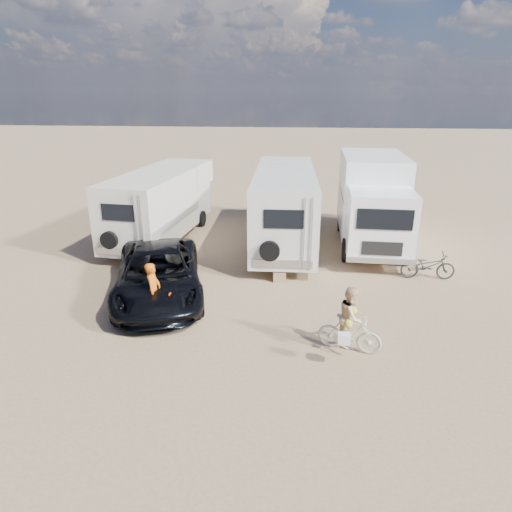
# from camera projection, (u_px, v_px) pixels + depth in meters

# --- Properties ---
(ground) EXTENTS (140.00, 140.00, 0.00)m
(ground) POSITION_uv_depth(u_px,v_px,m) (258.00, 323.00, 12.38)
(ground) COLOR #A28360
(ground) RESTS_ON ground
(rv_main) EXTENTS (2.58, 7.94, 3.08)m
(rv_main) POSITION_uv_depth(u_px,v_px,m) (284.00, 209.00, 18.11)
(rv_main) COLOR silver
(rv_main) RESTS_ON ground
(rv_left) EXTENTS (3.04, 7.43, 2.91)m
(rv_left) POSITION_uv_depth(u_px,v_px,m) (161.00, 206.00, 18.94)
(rv_left) COLOR beige
(rv_left) RESTS_ON ground
(box_truck) EXTENTS (2.66, 6.59, 3.60)m
(box_truck) POSITION_uv_depth(u_px,v_px,m) (373.00, 203.00, 17.87)
(box_truck) COLOR white
(box_truck) RESTS_ON ground
(dark_suv) EXTENTS (3.95, 6.00, 1.53)m
(dark_suv) POSITION_uv_depth(u_px,v_px,m) (158.00, 273.00, 13.71)
(dark_suv) COLOR black
(dark_suv) RESTS_ON ground
(bike_man) EXTENTS (1.95, 0.75, 1.01)m
(bike_man) POSITION_uv_depth(u_px,v_px,m) (155.00, 305.00, 12.25)
(bike_man) COLOR #F04108
(bike_man) RESTS_ON ground
(bike_woman) EXTENTS (1.64, 0.85, 0.95)m
(bike_woman) POSITION_uv_depth(u_px,v_px,m) (349.00, 333.00, 10.91)
(bike_woman) COLOR beige
(bike_woman) RESTS_ON ground
(rider_man) EXTENTS (0.40, 0.59, 1.57)m
(rider_man) POSITION_uv_depth(u_px,v_px,m) (154.00, 296.00, 12.16)
(rider_man) COLOR #D85F10
(rider_man) RESTS_ON ground
(rider_woman) EXTENTS (0.75, 0.86, 1.52)m
(rider_woman) POSITION_uv_depth(u_px,v_px,m) (350.00, 323.00, 10.81)
(rider_woman) COLOR #DBBA8B
(rider_woman) RESTS_ON ground
(bike_parked) EXTENTS (1.80, 0.65, 0.94)m
(bike_parked) POSITION_uv_depth(u_px,v_px,m) (428.00, 266.00, 15.13)
(bike_parked) COLOR #272927
(bike_parked) RESTS_ON ground
(cooler) EXTENTS (0.70, 0.60, 0.48)m
(cooler) POSITION_uv_depth(u_px,v_px,m) (292.00, 261.00, 16.22)
(cooler) COLOR #225C91
(cooler) RESTS_ON ground
(crate) EXTENTS (0.49, 0.49, 0.34)m
(crate) POSITION_uv_depth(u_px,v_px,m) (279.00, 276.00, 15.09)
(crate) COLOR #886C4D
(crate) RESTS_ON ground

